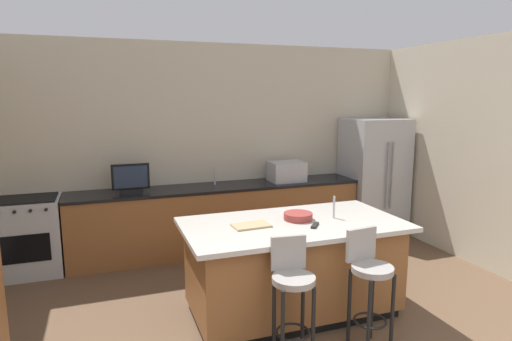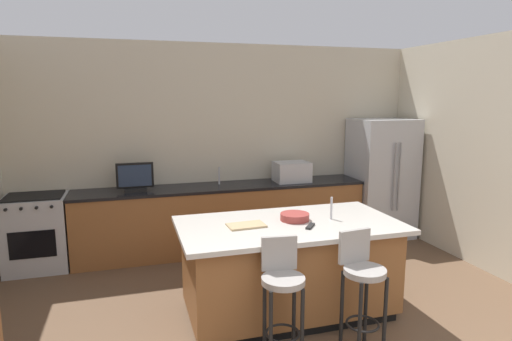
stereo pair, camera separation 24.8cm
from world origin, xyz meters
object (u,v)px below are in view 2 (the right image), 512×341
at_px(bar_stool_left, 282,290).
at_px(cutting_board, 246,225).
at_px(refrigerator, 381,178).
at_px(range_oven, 37,232).
at_px(tv_remote, 310,226).
at_px(microwave, 292,172).
at_px(kitchen_island, 289,267).
at_px(bar_stool_right, 362,281).
at_px(fruit_bowl, 295,217).
at_px(tv_monitor, 135,178).

relative_size(bar_stool_left, cutting_board, 2.93).
height_order(refrigerator, range_oven, refrigerator).
distance_m(refrigerator, tv_remote, 2.88).
xyz_separation_m(bar_stool_left, cutting_board, (-0.10, 0.71, 0.32)).
distance_m(refrigerator, bar_stool_left, 3.58).
distance_m(microwave, bar_stool_left, 2.86).
distance_m(kitchen_island, bar_stool_right, 0.85).
xyz_separation_m(fruit_bowl, tv_remote, (0.05, -0.25, -0.02)).
distance_m(tv_monitor, bar_stool_left, 2.80).
relative_size(tv_remote, cutting_board, 0.50).
height_order(microwave, tv_remote, microwave).
relative_size(tv_monitor, cutting_board, 1.33).
bearing_deg(tv_remote, range_oven, -179.22).
distance_m(range_oven, cutting_board, 2.88).
relative_size(kitchen_island, refrigerator, 1.19).
xyz_separation_m(fruit_bowl, cutting_board, (-0.50, -0.05, -0.02)).
bearing_deg(microwave, fruit_bowl, -110.38).
relative_size(tv_monitor, bar_stool_right, 0.45).
relative_size(range_oven, bar_stool_right, 0.91).
bearing_deg(kitchen_island, bar_stool_right, -65.84).
bearing_deg(bar_stool_left, cutting_board, 104.33).
bearing_deg(tv_remote, tv_monitor, 165.07).
bearing_deg(microwave, tv_monitor, -178.61).
bearing_deg(tv_monitor, refrigerator, -0.10).
xyz_separation_m(microwave, bar_stool_left, (-1.09, -2.61, -0.44)).
bearing_deg(bar_stool_left, kitchen_island, 71.84).
bearing_deg(tv_monitor, tv_remote, -53.75).
height_order(range_oven, fruit_bowl, fruit_bowl).
bearing_deg(refrigerator, cutting_board, -144.64).
xyz_separation_m(kitchen_island, bar_stool_left, (-0.32, -0.70, 0.14)).
relative_size(kitchen_island, microwave, 4.35).
bearing_deg(cutting_board, bar_stool_left, -82.36).
relative_size(range_oven, microwave, 1.92).
bearing_deg(range_oven, kitchen_island, -36.92).
bearing_deg(range_oven, bar_stool_right, -42.82).
height_order(refrigerator, cutting_board, refrigerator).
distance_m(refrigerator, cutting_board, 3.18).
bearing_deg(cutting_board, bar_stool_right, -45.39).
height_order(bar_stool_right, fruit_bowl, bar_stool_right).
relative_size(tv_monitor, bar_stool_left, 0.46).
distance_m(kitchen_island, refrigerator, 2.89).
xyz_separation_m(microwave, bar_stool_right, (-0.42, -2.67, -0.43)).
bearing_deg(refrigerator, tv_remote, -135.10).
bearing_deg(microwave, kitchen_island, -111.83).
relative_size(kitchen_island, bar_stool_left, 2.09).
bearing_deg(bar_stool_right, kitchen_island, 107.42).
distance_m(range_oven, fruit_bowl, 3.24).
relative_size(fruit_bowl, cutting_board, 0.82).
bearing_deg(refrigerator, fruit_bowl, -139.55).
distance_m(bar_stool_right, tv_remote, 0.69).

